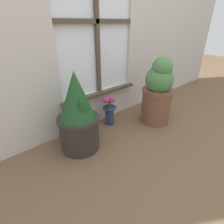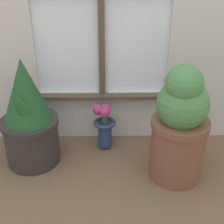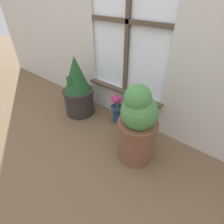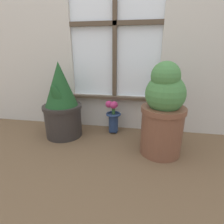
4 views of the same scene
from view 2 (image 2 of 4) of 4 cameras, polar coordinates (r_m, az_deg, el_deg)
The scene contains 4 objects.
ground_plane at distance 1.66m, azimuth -1.88°, elevation -14.08°, with size 10.00×10.00×0.00m, color brown.
potted_plant_left at distance 1.76m, azimuth -15.00°, elevation -0.92°, with size 0.32×0.32×0.62m.
potted_plant_right at distance 1.61m, azimuth 12.32°, elevation -2.55°, with size 0.30×0.30×0.64m.
flower_vase at distance 1.87m, azimuth -1.42°, elevation -2.21°, with size 0.14×0.13×0.30m.
Camera 2 is at (0.04, -1.22, 1.14)m, focal length 50.00 mm.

